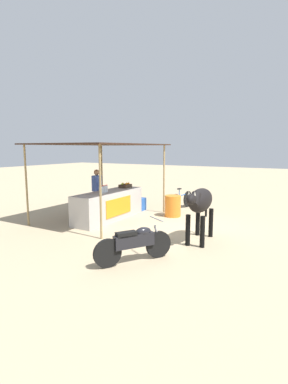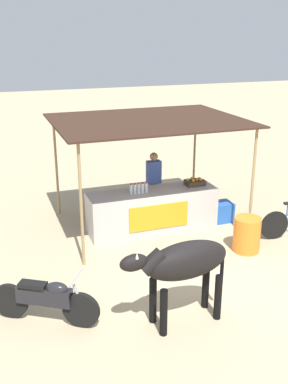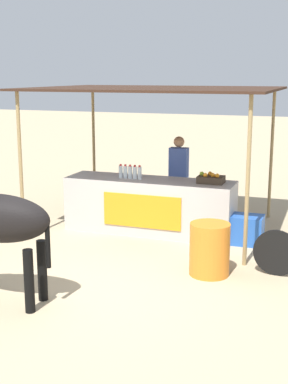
# 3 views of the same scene
# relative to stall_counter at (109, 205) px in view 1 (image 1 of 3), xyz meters

# --- Properties ---
(ground_plane) EXTENTS (60.00, 60.00, 0.00)m
(ground_plane) POSITION_rel_stall_counter_xyz_m (0.00, -2.20, -0.48)
(ground_plane) COLOR tan
(stall_counter) EXTENTS (3.00, 0.82, 0.96)m
(stall_counter) POSITION_rel_stall_counter_xyz_m (0.00, 0.00, 0.00)
(stall_counter) COLOR #B2ADA8
(stall_counter) RESTS_ON ground
(stall_awning) EXTENTS (4.20, 3.20, 2.55)m
(stall_awning) POSITION_rel_stall_counter_xyz_m (0.00, 0.30, 1.97)
(stall_awning) COLOR #382319
(stall_awning) RESTS_ON ground
(water_bottle_row) EXTENTS (0.43, 0.07, 0.25)m
(water_bottle_row) POSITION_rel_stall_counter_xyz_m (-0.35, -0.05, 0.59)
(water_bottle_row) COLOR silver
(water_bottle_row) RESTS_ON stall_counter
(fruit_crate) EXTENTS (0.44, 0.32, 0.18)m
(fruit_crate) POSITION_rel_stall_counter_xyz_m (1.09, 0.05, 0.55)
(fruit_crate) COLOR #3F3326
(fruit_crate) RESTS_ON stall_counter
(vendor_behind_counter) EXTENTS (0.34, 0.22, 1.65)m
(vendor_behind_counter) POSITION_rel_stall_counter_xyz_m (0.31, 0.75, 0.37)
(vendor_behind_counter) COLOR #383842
(vendor_behind_counter) RESTS_ON ground
(cooler_box) EXTENTS (0.60, 0.44, 0.48)m
(cooler_box) POSITION_rel_stall_counter_xyz_m (1.72, -0.10, -0.24)
(cooler_box) COLOR blue
(cooler_box) RESTS_ON ground
(water_barrel) EXTENTS (0.57, 0.57, 0.75)m
(water_barrel) POSITION_rel_stall_counter_xyz_m (1.48, -1.69, -0.11)
(water_barrel) COLOR orange
(water_barrel) RESTS_ON ground
(cow) EXTENTS (1.84, 0.65, 1.44)m
(cow) POSITION_rel_stall_counter_xyz_m (-0.82, -3.48, 0.55)
(cow) COLOR black
(cow) RESTS_ON ground
(motorcycle_parked) EXTENTS (1.57, 1.04, 0.90)m
(motorcycle_parked) POSITION_rel_stall_counter_xyz_m (-2.85, -2.78, -0.05)
(motorcycle_parked) COLOR black
(motorcycle_parked) RESTS_ON ground
(bicycle_leaning) EXTENTS (1.65, 0.22, 0.85)m
(bicycle_leaning) POSITION_rel_stall_counter_xyz_m (2.86, -1.46, -0.13)
(bicycle_leaning) COLOR black
(bicycle_leaning) RESTS_ON ground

